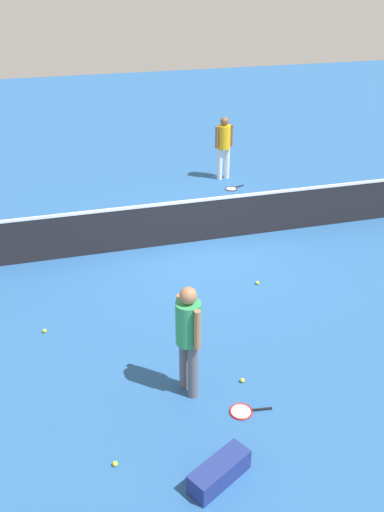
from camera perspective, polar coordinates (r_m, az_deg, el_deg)
name	(u,v)px	position (r m, az deg, el deg)	size (l,w,h in m)	color
ground_plane	(194,241)	(11.86, 0.23, 1.51)	(40.00, 40.00, 0.00)	#265693
court_net	(194,220)	(11.64, 0.23, 3.71)	(10.09, 0.09, 1.07)	#4C4C51
player_near_side	(188,332)	(7.36, -0.37, -7.88)	(0.42, 0.52, 1.70)	#595960
player_far_side	(224,143)	(15.10, 3.32, 11.58)	(0.53, 0.39, 1.70)	white
tennis_racket_near_player	(243,411)	(7.72, 5.28, -15.64)	(0.60, 0.35, 0.03)	red
tennis_racket_far_player	(232,189)	(14.69, 4.15, 6.95)	(0.60, 0.41, 0.03)	black
tennis_ball_near_player	(115,464)	(7.12, -7.92, -20.44)	(0.07, 0.07, 0.07)	#C6E033
tennis_ball_by_net	(257,283)	(10.37, 6.76, -2.76)	(0.07, 0.07, 0.07)	#C6E033
tennis_ball_midcourt	(45,331)	(9.35, -14.94, -7.46)	(0.07, 0.07, 0.07)	#C6E033
tennis_ball_baseline	(242,380)	(8.14, 5.21, -12.64)	(0.07, 0.07, 0.07)	#C6E033
equipment_bag	(221,470)	(6.87, 3.06, -21.17)	(0.84, 0.63, 0.28)	navy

